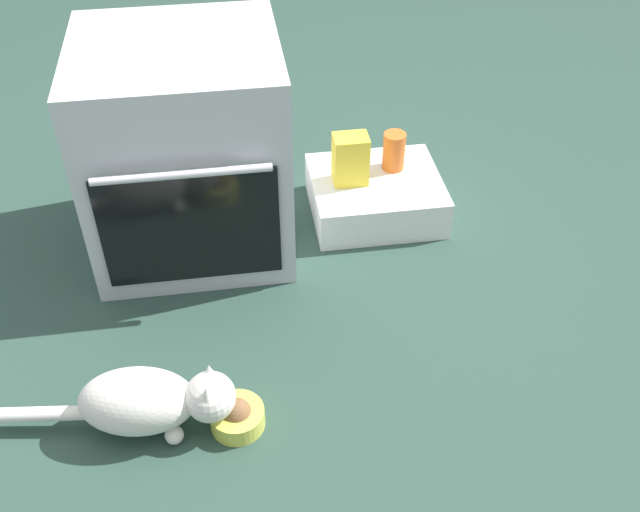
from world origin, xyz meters
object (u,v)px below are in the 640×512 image
Objects in this scene: sauce_jar at (394,151)px; cat at (150,401)px; oven at (186,150)px; pantry_cabinet at (375,195)px; food_bowl at (237,416)px; snack_bag at (350,159)px.

cat is at bearing -133.09° from sauce_jar.
oven is 1.10× the size of cat.
pantry_cabinet is 1.15m from cat.
pantry_cabinet is 1.04m from food_bowl.
pantry_cabinet is 3.28× the size of sauce_jar.
snack_bag is at bearing 4.54° from oven.
oven is 4.82× the size of food_bowl.
pantry_cabinet is 0.19m from snack_bag.
pantry_cabinet is at bearing -0.47° from snack_bag.
cat is at bearing -128.74° from snack_bag.
pantry_cabinet is at bearing 3.80° from oven.
food_bowl is at bearing -117.76° from snack_bag.
pantry_cabinet is at bearing 54.96° from cat.
oven reaches higher than food_bowl.
snack_bag is (0.55, 0.04, -0.12)m from oven.
food_bowl is 0.82× the size of snack_bag.
oven reaches higher than snack_bag.
food_bowl is at bearing -84.01° from oven.
food_bowl is 1.14m from sauce_jar.
oven reaches higher than cat.
food_bowl is (-0.56, -0.88, -0.04)m from pantry_cabinet.
oven is 3.94× the size of snack_bag.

